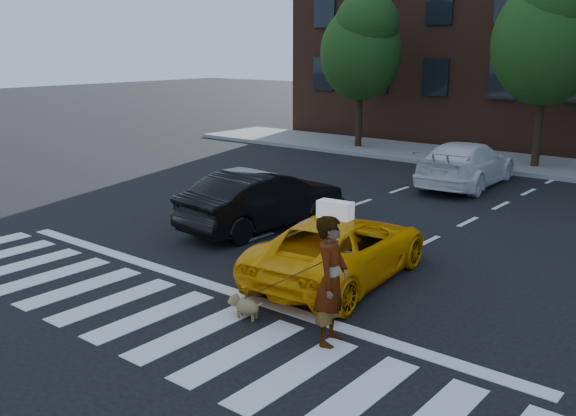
% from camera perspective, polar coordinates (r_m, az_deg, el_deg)
% --- Properties ---
extents(ground, '(120.00, 120.00, 0.00)m').
position_cam_1_polar(ground, '(10.87, -12.10, -9.38)').
color(ground, black).
rests_on(ground, ground).
extents(crosswalk, '(13.00, 2.40, 0.01)m').
position_cam_1_polar(crosswalk, '(10.87, -12.10, -9.35)').
color(crosswalk, silver).
rests_on(crosswalk, ground).
extents(stop_line, '(12.00, 0.30, 0.01)m').
position_cam_1_polar(stop_line, '(11.85, -6.06, -7.09)').
color(stop_line, silver).
rests_on(stop_line, ground).
extents(sidewalk_far, '(30.00, 4.00, 0.15)m').
position_cam_1_polar(sidewalk_far, '(25.28, 20.34, 3.66)').
color(sidewalk_far, slate).
rests_on(sidewalk_far, ground).
extents(tree_left, '(3.39, 3.38, 6.50)m').
position_cam_1_polar(tree_left, '(27.50, 6.55, 14.36)').
color(tree_left, black).
rests_on(tree_left, ground).
extents(tree_mid, '(3.69, 3.69, 7.10)m').
position_cam_1_polar(tree_mid, '(24.29, 22.15, 14.47)').
color(tree_mid, black).
rests_on(tree_mid, ground).
extents(taxi, '(2.49, 4.61, 1.23)m').
position_cam_1_polar(taxi, '(12.12, 4.70, -3.52)').
color(taxi, '#FFA905').
rests_on(taxi, ground).
extents(black_sedan, '(1.93, 4.46, 1.43)m').
position_cam_1_polar(black_sedan, '(15.44, -2.24, 0.76)').
color(black_sedan, black).
rests_on(black_sedan, ground).
extents(white_suv, '(2.31, 4.96, 1.40)m').
position_cam_1_polar(white_suv, '(21.02, 15.54, 3.80)').
color(white_suv, white).
rests_on(white_suv, ground).
extents(woman, '(0.65, 0.82, 1.95)m').
position_cam_1_polar(woman, '(9.40, 3.86, -6.47)').
color(woman, '#999999').
rests_on(woman, ground).
extents(dog, '(0.64, 0.35, 0.37)m').
position_cam_1_polar(dog, '(10.51, -3.92, -8.64)').
color(dog, '#9C794F').
rests_on(dog, ground).
extents(taxi_sign, '(0.68, 0.35, 0.32)m').
position_cam_1_polar(taxi_sign, '(11.75, 4.22, -0.15)').
color(taxi_sign, white).
rests_on(taxi_sign, taxi).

